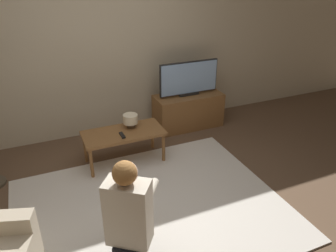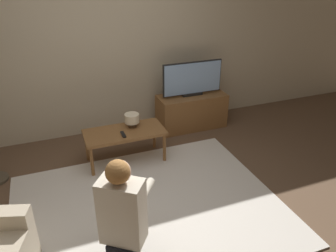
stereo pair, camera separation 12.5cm
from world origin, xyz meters
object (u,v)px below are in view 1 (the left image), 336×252
Objects in this scene: person_kneeling at (128,218)px; tv at (189,78)px; table_lamp at (130,120)px; coffee_table at (123,135)px.

tv is at bearing -89.96° from person_kneeling.
tv is 2.66m from person_kneeling.
person_kneeling is 5.55× the size of table_lamp.
table_lamp is at bearing 34.53° from coffee_table.
coffee_table is 5.40× the size of table_lamp.
tv is 0.92× the size of coffee_table.
person_kneeling reaches higher than tv.
coffee_table is (-1.17, -0.58, -0.39)m from tv.
coffee_table is at bearing -68.24° from person_kneeling.
tv is 0.90× the size of person_kneeling.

